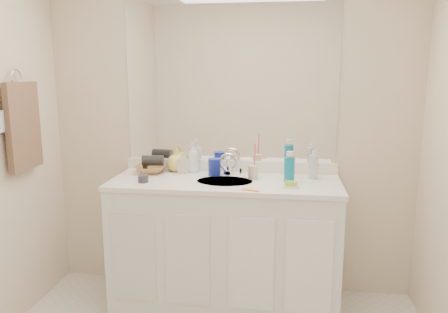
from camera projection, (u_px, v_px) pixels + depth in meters
wall_back at (230, 127)px, 3.10m from camera, size 2.60×0.02×2.40m
vanity_cabinet at (225, 245)px, 2.98m from camera, size 1.50×0.55×0.85m
countertop at (225, 182)px, 2.90m from camera, size 1.52×0.57×0.03m
backsplash at (230, 166)px, 3.14m from camera, size 1.52×0.03×0.08m
sink_basin at (225, 183)px, 2.88m from camera, size 0.37×0.37×0.02m
faucet at (228, 167)px, 3.04m from camera, size 0.02×0.02×0.11m
mirror at (230, 76)px, 3.02m from camera, size 1.48×0.01×1.20m
blue_mug at (214, 167)px, 3.02m from camera, size 0.10×0.10×0.12m
tan_cup at (253, 172)px, 2.92m from camera, size 0.08×0.08×0.09m
toothbrush at (255, 157)px, 2.90m from camera, size 0.02×0.04×0.19m
mouthwash_bottle at (289, 170)px, 2.84m from camera, size 0.08×0.08×0.16m
clear_pump_bottle at (313, 167)px, 2.92m from camera, size 0.08×0.08×0.16m
soap_dish at (291, 186)px, 2.72m from camera, size 0.10×0.09×0.01m
green_soap at (291, 183)px, 2.71m from camera, size 0.08×0.06×0.03m
orange_comb at (251, 190)px, 2.64m from camera, size 0.11×0.06×0.00m
dark_jar at (143, 179)px, 2.84m from camera, size 0.08×0.08×0.05m
soap_bottle_white at (193, 157)px, 3.11m from camera, size 0.10×0.10×0.21m
soap_bottle_cream at (183, 163)px, 3.09m from camera, size 0.09×0.09×0.15m
soap_bottle_yellow at (176, 159)px, 3.14m from camera, size 0.16×0.16×0.17m
wicker_basket at (150, 169)px, 3.10m from camera, size 0.25×0.25×0.05m
hair_dryer at (153, 160)px, 3.08m from camera, size 0.16×0.09×0.07m
towel_ring at (16, 78)px, 2.69m from camera, size 0.01×0.11×0.11m
hand_towel at (23, 126)px, 2.75m from camera, size 0.04×0.32×0.55m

